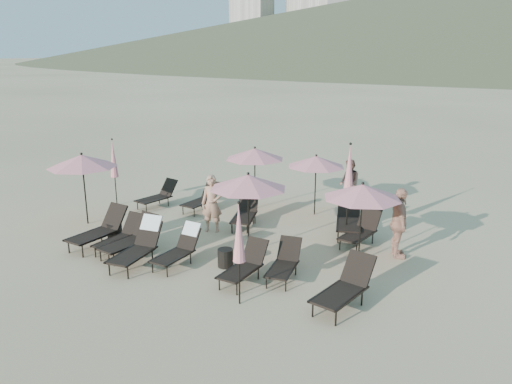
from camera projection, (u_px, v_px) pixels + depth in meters
The scene contains 29 objects.
ground at pixel (217, 271), 12.48m from camera, with size 800.00×800.00×0.00m, color #D6BA8C.
hotel_skyline at pixel (327, 17), 279.39m from camera, with size 109.00×82.00×55.00m.
lounger_0 at pixel (100, 229), 14.02m from camera, with size 0.85×1.86×1.04m.
lounger_1 at pixel (121, 236), 13.71m from camera, with size 0.66×1.60×0.91m.
lounger_2 at pixel (139, 244), 12.81m from camera, with size 0.82×1.84×1.11m.
lounger_3 at pixel (180, 247), 12.80m from camera, with size 0.65×1.57×0.96m.
lounger_4 at pixel (245, 265), 11.85m from camera, with size 0.68×1.57×0.88m.
lounger_5 at pixel (345, 286), 10.64m from camera, with size 1.02×1.85×1.01m.
lounger_6 at pixel (158, 195), 17.61m from camera, with size 0.92×1.64×0.89m.
lounger_7 at pixel (202, 198), 17.19m from camera, with size 0.76×1.62×0.90m.
lounger_8 at pixel (245, 212), 15.65m from camera, with size 1.08×1.76×0.95m.
lounger_9 at pixel (244, 213), 15.69m from camera, with size 0.98×1.62×0.88m.
lounger_10 at pixel (349, 218), 14.96m from camera, with size 1.19×1.93×1.04m.
lounger_11 at pixel (361, 230), 14.13m from camera, with size 0.90×1.70×0.93m.
lounger_12 at pixel (131, 238), 13.43m from camera, with size 0.90×1.80×0.99m.
lounger_13 at pixel (284, 263), 12.02m from camera, with size 0.77×1.54×0.85m.
umbrella_open_0 at pixel (82, 161), 15.41m from camera, with size 2.15×2.15×2.31m.
umbrella_open_1 at pixel (248, 182), 13.15m from camera, with size 2.09×2.09×2.25m.
umbrella_open_2 at pixel (362, 191), 12.55m from camera, with size 2.00×2.00×2.16m.
umbrella_open_3 at pixel (255, 154), 16.99m from camera, with size 2.05×2.05×2.20m.
umbrella_open_4 at pixel (316, 161), 16.35m from camera, with size 1.92×1.92×2.07m.
umbrella_closed_0 at pixel (239, 234), 10.42m from camera, with size 0.27×0.27×2.34m.
umbrella_closed_1 at pixel (349, 172), 14.20m from camera, with size 0.33×0.33×2.85m.
umbrella_closed_2 at pixel (113, 159), 17.47m from camera, with size 0.28×0.28×2.41m.
side_table_0 at pixel (115, 231), 14.54m from camera, with size 0.43×0.43×0.49m, color black.
side_table_1 at pixel (225, 258), 12.70m from camera, with size 0.40×0.40×0.47m, color black.
beachgoer_a at pixel (212, 204), 15.04m from camera, with size 0.64×0.42×1.76m, color tan.
beachgoer_b at pixel (350, 182), 17.79m from camera, with size 0.79×0.62×1.63m, color #8F594A.
beachgoer_c at pixel (399, 223), 13.10m from camera, with size 1.12×0.46×1.90m, color tan.
Camera 1 is at (6.12, -9.76, 5.29)m, focal length 35.00 mm.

